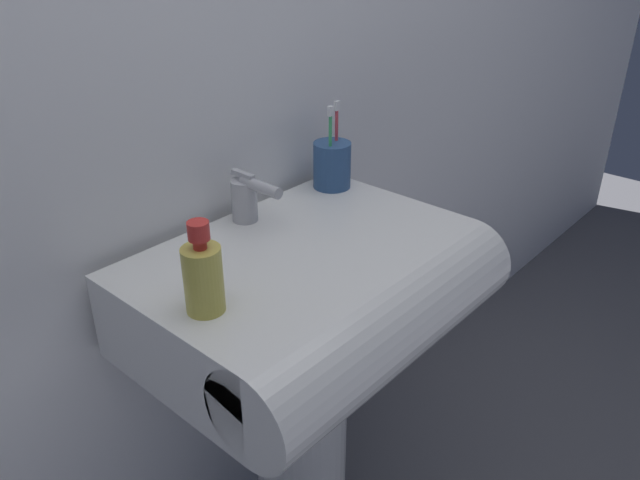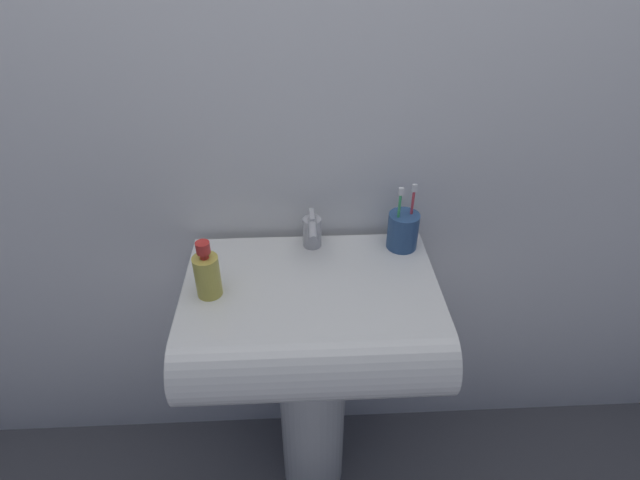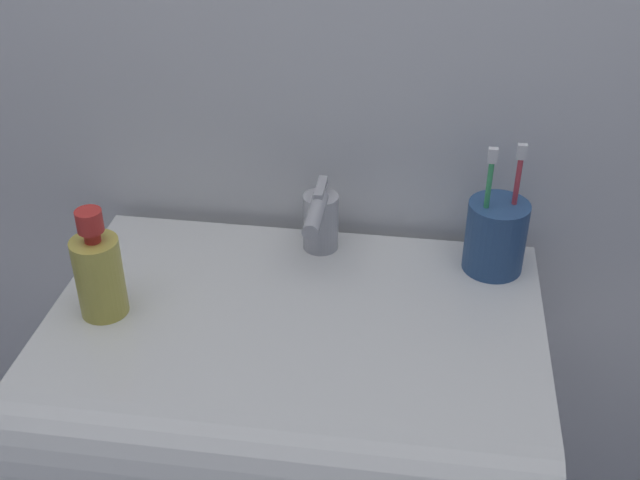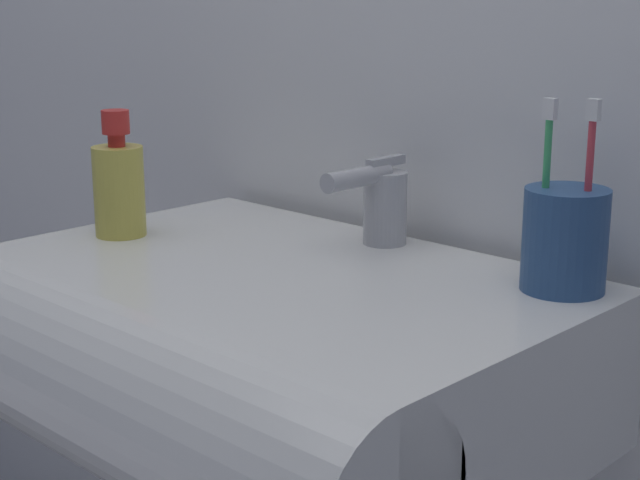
{
  "view_description": "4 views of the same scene",
  "coord_description": "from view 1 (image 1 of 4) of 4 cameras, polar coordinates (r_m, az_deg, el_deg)",
  "views": [
    {
      "loc": [
        -0.71,
        -0.69,
        1.37
      ],
      "look_at": [
        0.03,
        -0.03,
        0.85
      ],
      "focal_mm": 35.0,
      "sensor_mm": 36.0,
      "label": 1
    },
    {
      "loc": [
        -0.02,
        -0.95,
        1.62
      ],
      "look_at": [
        0.02,
        0.02,
        0.95
      ],
      "focal_mm": 28.0,
      "sensor_mm": 36.0,
      "label": 2
    },
    {
      "loc": [
        0.14,
        -0.8,
        1.47
      ],
      "look_at": [
        0.03,
        0.01,
        0.95
      ],
      "focal_mm": 45.0,
      "sensor_mm": 36.0,
      "label": 3
    },
    {
      "loc": [
        0.71,
        -0.68,
        1.13
      ],
      "look_at": [
        0.02,
        0.03,
        0.87
      ],
      "focal_mm": 55.0,
      "sensor_mm": 36.0,
      "label": 4
    }
  ],
  "objects": [
    {
      "name": "sink_pedestal",
      "position": [
        1.43,
        -1.72,
        -18.5
      ],
      "size": [
        0.19,
        0.19,
        0.68
      ],
      "primitive_type": "cylinder",
      "color": "white",
      "rests_on": "ground"
    },
    {
      "name": "toothbrush_cup",
      "position": [
        1.35,
        1.11,
        6.93
      ],
      "size": [
        0.08,
        0.08,
        0.19
      ],
      "color": "#2D5184",
      "rests_on": "sink_basin"
    },
    {
      "name": "faucet",
      "position": [
        1.2,
        -6.68,
        3.88
      ],
      "size": [
        0.05,
        0.12,
        0.1
      ],
      "color": "#B7B7BC",
      "rests_on": "sink_basin"
    },
    {
      "name": "wall_back",
      "position": [
        1.18,
        -11.21,
        18.82
      ],
      "size": [
        5.0,
        0.05,
        2.4
      ],
      "primitive_type": "cube",
      "color": "white",
      "rests_on": "ground"
    },
    {
      "name": "sink_basin",
      "position": [
        1.13,
        0.11,
        -5.1
      ],
      "size": [
        0.62,
        0.46,
        0.17
      ],
      "color": "white",
      "rests_on": "sink_pedestal"
    },
    {
      "name": "soap_bottle",
      "position": [
        0.93,
        -10.64,
        -3.26
      ],
      "size": [
        0.06,
        0.06,
        0.15
      ],
      "color": "gold",
      "rests_on": "sink_basin"
    }
  ]
}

